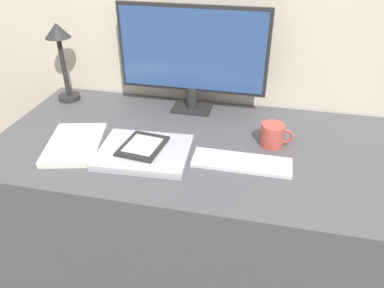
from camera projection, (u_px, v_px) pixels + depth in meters
The scene contains 8 objects.
desk at pixel (198, 220), 1.52m from camera, with size 1.48×0.71×0.74m.
monitor at pixel (192, 54), 1.44m from camera, with size 0.59×0.11×0.42m.
keyboard at pixel (242, 162), 1.22m from camera, with size 0.32×0.11×0.01m.
laptop at pixel (144, 152), 1.26m from camera, with size 0.32×0.26×0.02m.
ereader at pixel (143, 146), 1.27m from camera, with size 0.15×0.18×0.01m.
desk_lamp at pixel (60, 48), 1.53m from camera, with size 0.10×0.10×0.33m.
notebook at pixel (75, 144), 1.31m from camera, with size 0.24×0.30×0.02m.
coffee_mug at pixel (273, 135), 1.30m from camera, with size 0.11×0.08×0.08m.
Camera 1 is at (0.22, -0.93, 1.43)m, focal length 35.00 mm.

